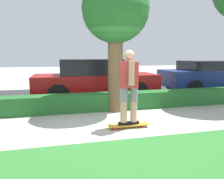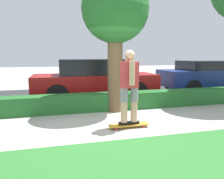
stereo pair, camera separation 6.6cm
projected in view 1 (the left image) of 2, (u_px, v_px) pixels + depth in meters
The scene contains 8 objects.
ground_plane at pixel (113, 125), 5.51m from camera, with size 60.00×60.00×0.00m, color #ADA89E.
street_asphalt at pixel (89, 96), 9.53m from camera, with size 18.67×5.00×0.01m.
hedge_row at pixel (101, 102), 7.00m from camera, with size 18.67×0.60×0.54m.
skateboard at pixel (129, 125), 5.29m from camera, with size 1.00×0.24×0.08m.
skater_person at pixel (129, 85), 5.14m from camera, with size 0.51×0.46×1.78m.
tree_mid at pixel (115, 13), 6.45m from camera, with size 2.01×2.01×4.10m.
parked_car_middle at pixel (95, 78), 8.64m from camera, with size 4.83×1.80×1.60m.
parked_car_rear at pixel (210, 76), 10.11m from camera, with size 4.53×1.95×1.50m.
Camera 1 is at (-1.31, -5.14, 1.73)m, focal length 35.00 mm.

